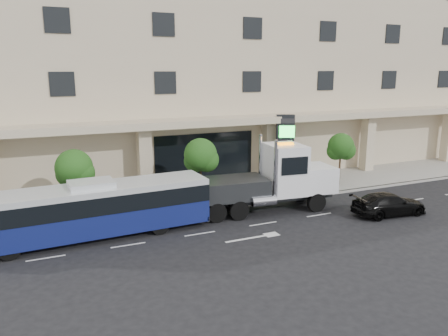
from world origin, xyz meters
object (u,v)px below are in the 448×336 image
object	(u,v)px
signage_pylon	(285,149)
city_bus	(93,209)
tow_truck	(271,181)
black_sedan	(389,204)

from	to	relation	value
signage_pylon	city_bus	bearing A→B (deg)	-137.52
signage_pylon	tow_truck	bearing A→B (deg)	-105.59
city_bus	signage_pylon	size ratio (longest dim) A/B	2.34
city_bus	tow_truck	distance (m)	11.13
city_bus	signage_pylon	xyz separation A→B (m)	(15.09, 5.19, 1.29)
signage_pylon	black_sedan	bearing A→B (deg)	-51.09
city_bus	tow_truck	size ratio (longest dim) A/B	1.19
black_sedan	city_bus	bearing A→B (deg)	84.00
black_sedan	signage_pylon	bearing A→B (deg)	20.66
tow_truck	signage_pylon	world-z (taller)	signage_pylon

